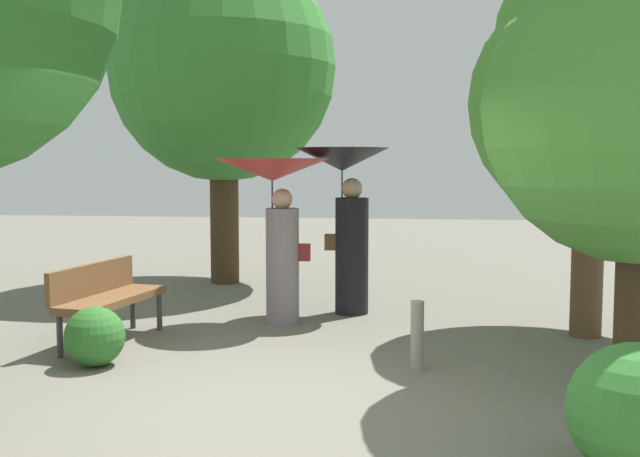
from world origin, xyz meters
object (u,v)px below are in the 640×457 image
Objects in this scene: person_right at (346,197)px; park_bench at (106,294)px; tree_mid_left at (223,49)px; path_marker_post at (417,336)px; person_left at (276,199)px; tree_mid_right at (593,82)px.

park_bench is at bearing 122.46° from person_right.
path_marker_post is at bearing -57.12° from tree_mid_left.
person_right is at bearing -45.46° from tree_mid_left.
person_left reaches higher than path_marker_post.
person_left is at bearing -64.25° from tree_mid_left.
tree_mid_left reaches higher than person_right.
person_left is 0.46× the size of tree_mid_right.
tree_mid_right is at bearing -32.17° from tree_mid_left.
tree_mid_left is 1.33× the size of tree_mid_right.
tree_mid_left is (-2.13, 2.16, 2.18)m from person_right.
person_left is at bearing 176.52° from tree_mid_right.
park_bench is (-2.35, -1.85, -0.95)m from person_right.
tree_mid_right reaches higher than park_bench.
person_right is 3.13m from tree_mid_right.
person_right reaches higher than person_left.
tree_mid_right is at bearing -99.24° from person_left.
tree_mid_left is (0.22, 4.01, 3.13)m from park_bench.
tree_mid_right is at bearing -113.79° from person_right.
tree_mid_left is 5.80m from tree_mid_right.
person_left is 0.93× the size of person_right.
tree_mid_left is 8.83× the size of path_marker_post.
person_right reaches higher than park_bench.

